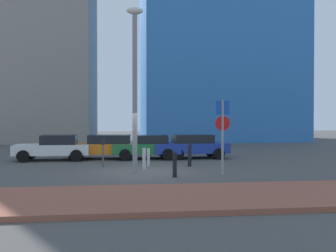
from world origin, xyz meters
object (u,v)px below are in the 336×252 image
object	(u,v)px
traffic_bollard_near	(148,157)
traffic_bollard_far	(144,159)
parked_car_white	(55,147)
parking_sign_post	(223,128)
parked_car_orange	(106,146)
traffic_bollard_edge	(190,155)
parking_meter	(103,149)
street_lamp	(135,75)
parked_car_blue	(191,146)
traffic_bollard_mid	(175,165)
parked_car_green	(151,146)

from	to	relation	value
traffic_bollard_near	traffic_bollard_far	xyz separation A→B (m)	(-0.27, -1.09, 0.05)
parked_car_white	parking_sign_post	xyz separation A→B (m)	(7.80, -6.22, 1.17)
parked_car_orange	traffic_bollard_edge	world-z (taller)	parked_car_orange
parking_meter	traffic_bollard_far	xyz separation A→B (m)	(1.88, -1.04, -0.39)
parked_car_orange	street_lamp	xyz separation A→B (m)	(1.53, -5.71, 3.34)
parked_car_blue	traffic_bollard_edge	bearing A→B (deg)	-101.29
parked_car_orange	traffic_bollard_far	world-z (taller)	parked_car_orange
traffic_bollard_near	traffic_bollard_far	size ratio (longest dim) A/B	0.89
parked_car_white	parking_sign_post	size ratio (longest dim) A/B	1.34
parked_car_blue	parking_meter	distance (m)	5.87
parking_meter	traffic_bollard_near	size ratio (longest dim) A/B	1.57
traffic_bollard_far	parked_car_white	bearing A→B (deg)	137.97
parked_car_blue	traffic_bollard_mid	world-z (taller)	parked_car_blue
parking_sign_post	parked_car_blue	bearing A→B (deg)	91.21
traffic_bollard_mid	parked_car_white	bearing A→B (deg)	131.12
parked_car_white	traffic_bollard_mid	xyz separation A→B (m)	(5.79, -6.64, -0.24)
parking_sign_post	parking_meter	bearing A→B (deg)	148.86
traffic_bollard_edge	traffic_bollard_near	bearing A→B (deg)	170.67
parked_car_orange	parking_sign_post	distance (m)	8.39
parked_car_white	traffic_bollard_far	world-z (taller)	parked_car_white
traffic_bollard_mid	parking_sign_post	bearing A→B (deg)	11.69
parked_car_blue	parking_sign_post	world-z (taller)	parking_sign_post
traffic_bollard_edge	parked_car_blue	bearing A→B (deg)	78.71
parking_meter	parked_car_blue	bearing A→B (deg)	34.79
parking_meter	traffic_bollard_edge	size ratio (longest dim) A/B	1.27
parked_car_white	traffic_bollard_near	world-z (taller)	parked_car_white
parking_sign_post	traffic_bollard_far	distance (m)	3.91
parked_car_white	traffic_bollard_edge	distance (m)	7.78
traffic_bollard_edge	parking_meter	bearing A→B (deg)	176.36
parked_car_blue	street_lamp	bearing A→B (deg)	-121.81
parking_meter	street_lamp	distance (m)	4.09
traffic_bollard_mid	parked_car_orange	bearing A→B (deg)	113.29
parked_car_white	traffic_bollard_edge	size ratio (longest dim) A/B	3.82
parked_car_blue	traffic_bollard_far	xyz separation A→B (m)	(-2.94, -4.38, -0.26)
parking_sign_post	traffic_bollard_far	bearing A→B (deg)	147.48
parked_car_blue	traffic_bollard_near	bearing A→B (deg)	-129.08
parked_car_blue	parking_sign_post	xyz separation A→B (m)	(0.13, -6.34, 1.16)
street_lamp	traffic_bollard_near	world-z (taller)	street_lamp
parked_car_orange	traffic_bollard_far	size ratio (longest dim) A/B	4.70
traffic_bollard_edge	parked_car_white	bearing A→B (deg)	153.32
parking_sign_post	traffic_bollard_edge	xyz separation A→B (m)	(-0.85, 2.73, -1.37)
parked_car_white	traffic_bollard_edge	xyz separation A→B (m)	(6.95, -3.49, -0.20)
street_lamp	parked_car_white	bearing A→B (deg)	128.92
street_lamp	parked_car_green	bearing A→B (deg)	79.27
parked_car_green	street_lamp	distance (m)	6.48
traffic_bollard_mid	parked_car_green	bearing A→B (deg)	93.95
parked_car_white	parking_meter	size ratio (longest dim) A/B	3.01
parked_car_white	traffic_bollard_mid	bearing A→B (deg)	-48.88
parked_car_white	parked_car_orange	distance (m)	2.80
parking_sign_post	traffic_bollard_edge	world-z (taller)	parking_sign_post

